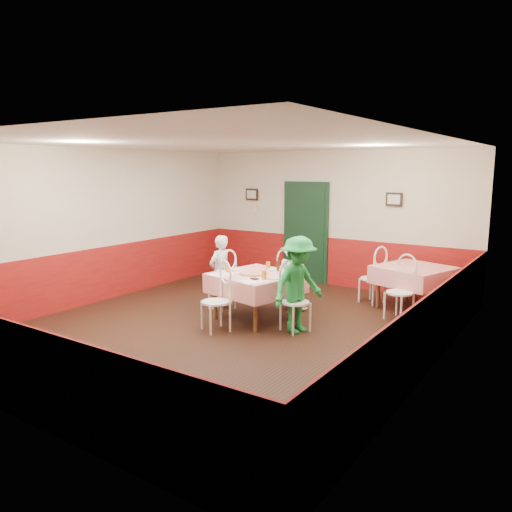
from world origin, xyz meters
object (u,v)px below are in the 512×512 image
Objects in this scene: chair_right at (295,302)px; glass_a at (227,269)px; chair_second_b at (400,293)px; glass_c at (268,265)px; second_table at (413,288)px; beer_bottle at (278,265)px; glass_b at (264,275)px; chair_far at (291,284)px; chair_left at (222,284)px; chair_second_a at (372,279)px; wallet at (255,279)px; main_table at (256,297)px; diner_left at (220,272)px; diner_right at (298,285)px; chair_near at (216,302)px; diner_far at (293,275)px; pizza at (253,273)px.

chair_right is 1.32m from glass_a.
glass_c is (-1.98, -0.85, 0.37)m from chair_second_b.
chair_second_b is (0.00, -0.75, 0.08)m from second_table.
beer_bottle reaches higher than chair_right.
chair_second_b is at bearing 44.57° from glass_b.
chair_left is at bearing 57.35° from chair_far.
wallet is at bearing -3.77° from chair_second_a.
diner_left is (-0.88, 0.19, 0.27)m from main_table.
diner_right is (0.66, 0.18, -0.04)m from wallet.
wallet is at bearing 120.83° from diner_right.
glass_c reaches higher than main_table.
main_table and second_table have the same top height.
glass_a is at bearing -18.26° from chair_second_a.
glass_c is at bearing -141.10° from second_table.
chair_right is 1.76m from diner_left.
chair_second_b is 2.01m from beer_bottle.
glass_a reaches higher than glass_c.
wallet is at bearing 75.75° from chair_near.
glass_c is at bearing -138.47° from chair_second_b.
glass_a is 0.84m from beer_bottle.
chair_second_b is 1.81m from diner_far.
chair_near is (-2.12, -2.85, 0.08)m from second_table.
main_table is at bearing 104.79° from chair_near.
glass_a reaches higher than pizza.
wallet is at bearing 71.41° from chair_left.
main_table is 9.74× the size of glass_c.
chair_far is 1.57m from chair_second_a.
diner_far is at bearing -23.20° from chair_second_a.
chair_second_b is 0.62× the size of diner_right.
glass_c is at bearing 120.31° from wallet.
chair_second_b is at bearing -21.05° from diner_right.
chair_near is at bearing 136.57° from diner_right.
chair_right is at bearing -34.44° from glass_c.
chair_far is at bearing 98.87° from glass_b.
diner_right is at bearing -11.90° from main_table.
glass_c is at bearing 111.24° from diner_left.
chair_right is at bearing -116.89° from second_table.
glass_c reaches higher than second_table.
main_table is at bearing 22.48° from glass_a.
diner_left reaches higher than chair_second_a.
second_table is at bearing 108.31° from chair_second_a.
glass_a reaches higher than second_table.
diner_left is at bearing -140.66° from chair_second_b.
chair_right is at bearing 29.70° from wallet.
glass_b is (0.79, -0.12, 0.01)m from glass_a.
second_table is at bearing 80.07° from chair_near.
second_table is at bearing -139.55° from diner_far.
diner_far is (-1.76, -1.14, 0.23)m from second_table.
pizza is 0.35× the size of diner_far.
chair_left is 0.74× the size of diner_far.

